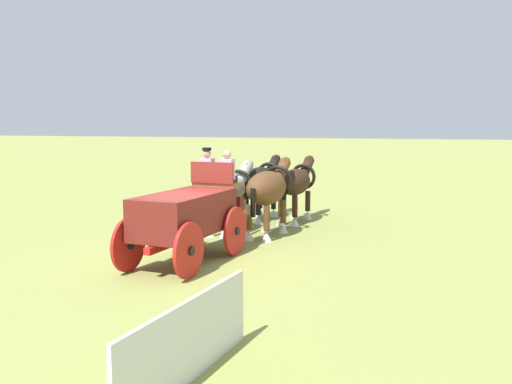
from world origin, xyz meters
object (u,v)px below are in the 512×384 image
Objects in this scene: draft_horse_lead_near at (261,182)px; draft_horse_lead_off at (296,183)px; show_wagon at (188,214)px; draft_horse_rear_off at (268,189)px; draft_horse_rear_near at (229,191)px.

draft_horse_lead_off reaches higher than draft_horse_lead_near.
show_wagon is at bearing 169.24° from draft_horse_lead_off.
draft_horse_rear_off is 0.99× the size of draft_horse_lead_off.
show_wagon is 3.71m from draft_horse_rear_off.
draft_horse_lead_near is at bearing 85.64° from draft_horse_lead_off.
draft_horse_rear_off is 2.62m from draft_horse_lead_off.
draft_horse_rear_off is (-0.13, -1.29, 0.12)m from draft_horse_rear_near.
show_wagon reaches higher than draft_horse_rear_off.
draft_horse_lead_off is at bearing -10.76° from show_wagon.
draft_horse_rear_off is 2.91m from draft_horse_lead_near.
draft_horse_rear_near is 0.99× the size of draft_horse_lead_off.
draft_horse_lead_off is (6.18, -1.18, 0.15)m from show_wagon.
show_wagon is 1.96× the size of draft_horse_rear_off.
draft_horse_rear_near is 0.98× the size of draft_horse_lead_near.
show_wagon is at bearing -174.78° from draft_horse_rear_near.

